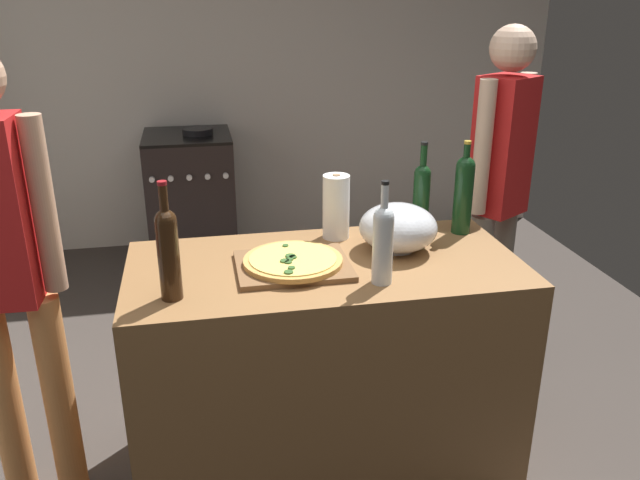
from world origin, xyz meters
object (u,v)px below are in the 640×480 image
at_px(paper_towel_roll, 336,207).
at_px(wine_bottle_dark, 421,193).
at_px(stove, 191,198).
at_px(wine_bottle_clear, 464,192).
at_px(mixing_bowl, 398,228).
at_px(pizza, 293,260).
at_px(person_in_stripes, 6,265).
at_px(wine_bottle_green, 168,249).
at_px(person_in_red, 499,183).
at_px(wine_bottle_amber, 383,241).

bearing_deg(paper_towel_roll, wine_bottle_dark, 3.78).
relative_size(paper_towel_roll, stove, 0.27).
bearing_deg(wine_bottle_clear, mixing_bowl, -157.10).
distance_m(mixing_bowl, wine_bottle_dark, 0.26).
distance_m(pizza, paper_towel_roll, 0.36).
height_order(pizza, paper_towel_roll, paper_towel_roll).
bearing_deg(mixing_bowl, person_in_stripes, -178.39).
height_order(mixing_bowl, wine_bottle_dark, wine_bottle_dark).
relative_size(mixing_bowl, paper_towel_roll, 1.14).
height_order(wine_bottle_green, stove, wine_bottle_green).
bearing_deg(person_in_red, wine_bottle_clear, -132.37).
xyz_separation_m(wine_bottle_dark, wine_bottle_clear, (0.15, -0.07, 0.02)).
distance_m(wine_bottle_dark, stove, 2.29).
bearing_deg(mixing_bowl, paper_towel_roll, 138.71).
height_order(wine_bottle_amber, wine_bottle_dark, wine_bottle_dark).
bearing_deg(wine_bottle_dark, person_in_stripes, -171.17).
height_order(pizza, person_in_red, person_in_red).
bearing_deg(wine_bottle_green, pizza, 20.54).
bearing_deg(wine_bottle_dark, wine_bottle_green, -155.53).
relative_size(wine_bottle_dark, wine_bottle_green, 0.93).
relative_size(wine_bottle_clear, person_in_red, 0.22).
bearing_deg(wine_bottle_clear, wine_bottle_green, -161.48).
relative_size(pizza, stove, 0.37).
bearing_deg(person_in_red, pizza, -150.70).
distance_m(paper_towel_roll, wine_bottle_green, 0.77).
relative_size(pizza, person_in_red, 0.21).
height_order(pizza, wine_bottle_clear, wine_bottle_clear).
distance_m(mixing_bowl, wine_bottle_clear, 0.35).
height_order(person_in_stripes, person_in_red, person_in_red).
height_order(wine_bottle_amber, person_in_red, person_in_red).
distance_m(wine_bottle_amber, person_in_stripes, 1.26).
xyz_separation_m(paper_towel_roll, wine_bottle_amber, (0.06, -0.44, 0.02)).
bearing_deg(pizza, wine_bottle_amber, -31.99).
height_order(mixing_bowl, wine_bottle_amber, wine_bottle_amber).
bearing_deg(wine_bottle_dark, stove, 115.06).
distance_m(wine_bottle_green, stove, 2.53).
relative_size(pizza, paper_towel_roll, 1.36).
bearing_deg(wine_bottle_amber, pizza, 148.01).
bearing_deg(wine_bottle_clear, person_in_red, 47.63).
height_order(pizza, person_in_stripes, person_in_stripes).
relative_size(wine_bottle_amber, wine_bottle_dark, 0.98).
xyz_separation_m(paper_towel_roll, person_in_red, (0.85, 0.33, -0.05)).
height_order(wine_bottle_dark, wine_bottle_clear, wine_bottle_clear).
xyz_separation_m(wine_bottle_amber, wine_bottle_clear, (0.45, 0.40, 0.02)).
relative_size(paper_towel_roll, wine_bottle_amber, 0.72).
bearing_deg(wine_bottle_amber, paper_towel_roll, 97.72).
distance_m(paper_towel_roll, wine_bottle_clear, 0.51).
xyz_separation_m(wine_bottle_clear, person_in_stripes, (-1.68, -0.17, -0.10)).
relative_size(pizza, mixing_bowl, 1.20).
bearing_deg(pizza, mixing_bowl, 12.96).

